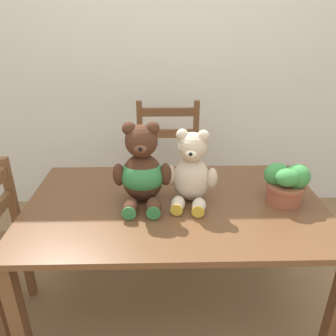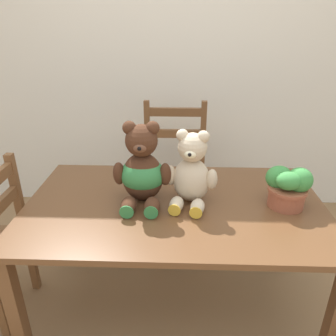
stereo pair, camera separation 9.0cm
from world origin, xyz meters
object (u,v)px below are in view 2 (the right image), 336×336
Objects in this scene: potted_plant at (288,186)px; teddy_bear_right at (191,172)px; wooden_chair_behind at (174,175)px; teddy_bear_left at (142,171)px.

teddy_bear_right is at bearing 177.05° from potted_plant.
teddy_bear_right is 1.78× the size of potted_plant.
wooden_chair_behind is at bearing 126.24° from potted_plant.
wooden_chair_behind reaches higher than potted_plant.
teddy_bear_left reaches higher than potted_plant.
teddy_bear_left is 0.24m from teddy_bear_right.
wooden_chair_behind is 2.72× the size of teddy_bear_right.
potted_plant is at bearing 178.05° from teddy_bear_left.
teddy_bear_left is at bearing 78.74° from wooden_chair_behind.
wooden_chair_behind is 0.84m from teddy_bear_left.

